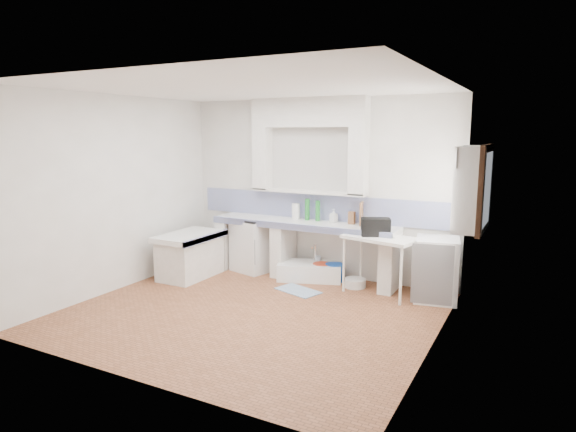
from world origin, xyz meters
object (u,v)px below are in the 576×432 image
at_px(stove, 254,245).
at_px(fridge, 436,269).
at_px(sink, 310,272).
at_px(side_table, 380,265).

distance_m(stove, fridge, 2.98).
height_order(sink, side_table, side_table).
xyz_separation_m(stove, side_table, (2.22, -0.23, -0.01)).
height_order(stove, side_table, stove).
distance_m(sink, side_table, 1.23).
height_order(stove, sink, stove).
bearing_deg(sink, fridge, -22.07).
bearing_deg(sink, side_table, -28.97).
xyz_separation_m(sink, side_table, (1.18, -0.20, 0.30)).
bearing_deg(fridge, side_table, 177.33).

